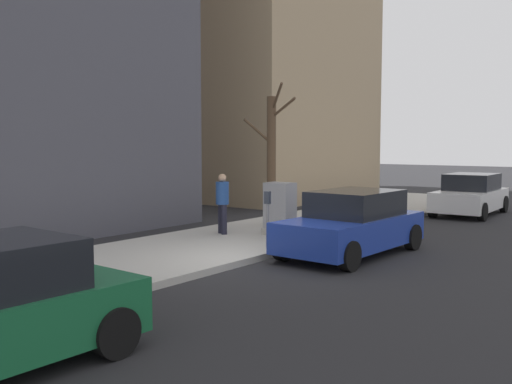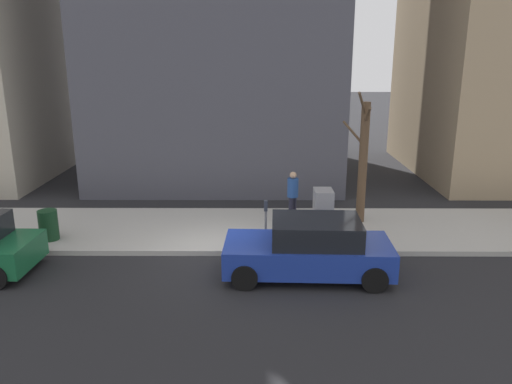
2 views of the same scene
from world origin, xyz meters
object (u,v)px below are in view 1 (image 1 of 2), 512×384
Objects in this scene: bare_tree at (271,158)px; office_tower_left at (250,10)px; pedestrian_near_meter at (222,200)px; parked_car_blue at (353,224)px; parking_meter at (267,213)px; utility_box at (280,209)px; parked_car_white at (470,195)px.

bare_tree is 13.83m from office_tower_left.
office_tower_left is at bearing 152.33° from pedestrian_near_meter.
office_tower_left reaches higher than parked_car_blue.
parking_meter is 2.39m from pedestrian_near_meter.
pedestrian_near_meter reaches higher than parked_car_blue.
pedestrian_near_meter is at bearing 31.28° from utility_box.
parked_car_blue is 1.00× the size of bare_tree.
parked_car_white is 1.00× the size of parked_car_blue.
pedestrian_near_meter is at bearing 124.75° from office_tower_left.
parked_car_white is 9.23m from utility_box.
utility_box is 0.86× the size of pedestrian_near_meter.
bare_tree is 0.23× the size of office_tower_left.
parked_car_white is 3.15× the size of parking_meter.
pedestrian_near_meter is (3.90, 0.18, 0.35)m from parked_car_blue.
office_tower_left reaches higher than parking_meter.
utility_box is at bearing -63.93° from parking_meter.
parked_car_white is 2.56× the size of pedestrian_near_meter.
parking_meter is 0.07× the size of office_tower_left.
bare_tree reaches higher than parked_car_white.
parked_car_blue is 18.14m from office_tower_left.
bare_tree reaches higher than parked_car_blue.
bare_tree reaches higher than utility_box.
pedestrian_near_meter is (2.21, -0.91, 0.11)m from parking_meter.
parked_car_white is 14.40m from office_tower_left.
bare_tree is at bearing -47.11° from utility_box.
utility_box is 16.15m from office_tower_left.
parked_car_white is 8.51m from bare_tree.
parked_car_blue is 2.63m from utility_box.
utility_box is (2.55, -0.64, 0.11)m from parked_car_blue.
parked_car_blue is at bearing 152.09° from bare_tree.
office_tower_left reaches higher than parked_car_white.
pedestrian_near_meter is at bearing 88.31° from bare_tree.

